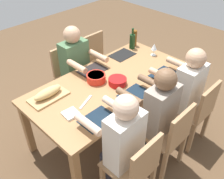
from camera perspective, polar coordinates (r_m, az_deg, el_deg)
ground_plane at (r=3.30m, az=0.00°, el=-8.77°), size 8.00×8.00×0.00m
dining_table at (r=2.87m, az=0.00°, el=0.55°), size 1.93×0.98×0.74m
chair_far_left at (r=2.99m, az=18.64°, el=-4.45°), size 0.40×0.40×0.85m
diner_far_left at (r=2.91m, az=16.36°, el=0.34°), size 0.41×0.53×1.20m
chair_far_right at (r=2.33m, az=5.36°, el=-17.13°), size 0.40×0.40×0.85m
diner_far_right at (r=2.23m, az=2.01°, el=-11.27°), size 0.41×0.53×1.20m
chair_near_center at (r=3.49m, az=-9.59°, el=3.69°), size 0.40×0.40×0.85m
diner_near_center at (r=3.25m, az=-7.99°, el=5.64°), size 0.41×0.53×1.20m
chair_near_left at (r=3.77m, az=-3.19°, el=6.89°), size 0.40×0.40×0.85m
chair_far_center at (r=2.62m, az=12.96°, el=-10.06°), size 0.40×0.40×0.85m
diner_far_center at (r=2.54m, az=10.21°, el=-4.73°), size 0.41×0.53×1.20m
serving_bowl_greens at (r=2.76m, az=1.27°, el=1.95°), size 0.20×0.20×0.07m
serving_bowl_pasta at (r=2.81m, az=-3.64°, el=2.77°), size 0.21×0.21×0.09m
cutting_board at (r=2.67m, az=-14.22°, el=-1.64°), size 0.40×0.23×0.02m
bread_loaf at (r=2.63m, az=-14.40°, el=-0.70°), size 0.32×0.12×0.09m
wine_bottle at (r=3.48m, az=4.63°, el=10.94°), size 0.08×0.08×0.29m
beer_bottle at (r=3.56m, az=5.18°, el=11.57°), size 0.06×0.06×0.22m
wine_glass at (r=3.33m, az=9.55°, el=9.46°), size 0.08×0.08×0.17m
placemat_far_left at (r=3.00m, az=11.70°, el=3.42°), size 0.32×0.23×0.01m
placemat_far_right at (r=2.35m, az=-3.33°, el=-6.72°), size 0.32×0.23×0.01m
placemat_near_center at (r=3.02m, az=-4.50°, el=4.37°), size 0.32×0.23×0.01m
placemat_near_left at (r=3.34m, az=2.35°, el=7.87°), size 0.32×0.23×0.01m
placemat_far_center at (r=2.64m, az=5.13°, el=-1.04°), size 0.32×0.23×0.01m
carving_knife at (r=2.54m, az=-6.00°, el=-2.83°), size 0.22×0.10×0.01m
napkin_stack at (r=2.42m, az=-9.35°, el=-5.47°), size 0.15×0.15×0.02m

